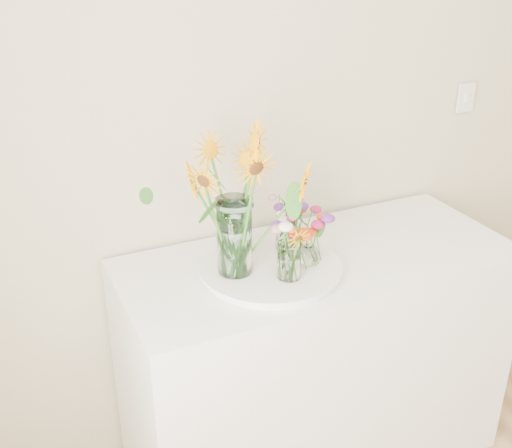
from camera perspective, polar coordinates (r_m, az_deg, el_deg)
name	(u,v)px	position (r m, az deg, el deg)	size (l,w,h in m)	color
counter	(314,361)	(2.50, 5.21, -12.01)	(1.40, 0.60, 0.90)	white
tray	(270,269)	(2.14, 1.28, -4.06)	(0.45, 0.45, 0.03)	white
mason_jar	(234,237)	(2.03, -1.93, -1.15)	(0.11, 0.11, 0.26)	silver
sunflower_bouquet	(234,203)	(1.98, -1.98, 1.87)	(0.66, 0.66, 0.50)	#F9A305
small_vase_a	(289,261)	(2.03, 2.96, -3.31)	(0.08, 0.08, 0.13)	white
wildflower_posy_a	(289,248)	(2.01, 2.99, -2.19)	(0.17, 0.17, 0.22)	#D64412
small_vase_b	(308,249)	(2.13, 4.63, -2.21)	(0.08, 0.08, 0.11)	white
wildflower_posy_b	(308,237)	(2.11, 4.68, -1.12)	(0.23, 0.23, 0.20)	#D64412
small_vase_c	(286,233)	(2.21, 2.71, -0.84)	(0.07, 0.07, 0.13)	white
wildflower_posy_c	(287,222)	(2.19, 2.73, 0.22)	(0.18, 0.18, 0.22)	#D64412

